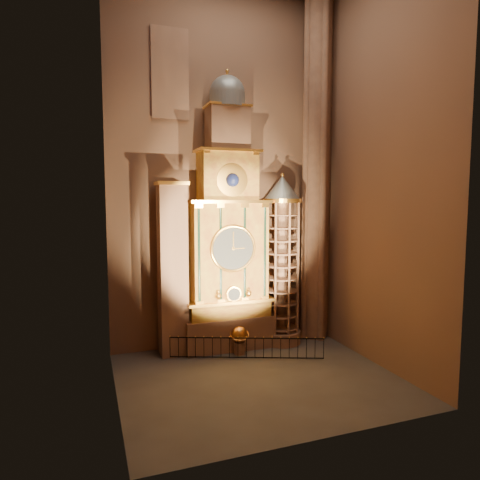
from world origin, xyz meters
name	(u,v)px	position (x,y,z in m)	size (l,w,h in m)	color
floor	(258,378)	(0.00, 0.00, 0.00)	(14.00, 14.00, 0.00)	#383330
wall_back	(222,170)	(0.00, 6.00, 11.00)	(22.00, 22.00, 0.00)	brown
wall_left	(110,158)	(-7.00, 0.00, 11.00)	(22.00, 22.00, 0.00)	brown
wall_right	(378,166)	(7.00, 0.00, 11.00)	(22.00, 22.00, 0.00)	brown
astronomical_clock	(228,241)	(0.00, 4.96, 6.68)	(5.60, 2.41, 16.70)	#8C634C
portrait_tower	(173,268)	(-3.40, 4.98, 5.15)	(1.80, 1.60, 10.20)	#8C634C
stair_turret	(282,261)	(3.50, 4.70, 5.27)	(2.50, 2.50, 10.80)	#8C634C
gothic_pier	(317,171)	(6.10, 5.00, 11.00)	(2.04, 2.04, 22.00)	#8C634C
stained_glass_window	(170,73)	(-3.20, 5.92, 16.50)	(2.20, 0.14, 5.20)	navy
celestial_globe	(239,338)	(0.26, 3.60, 1.01)	(1.36, 1.30, 1.68)	#8C634C
iron_railing	(246,348)	(0.36, 2.68, 0.66)	(8.25, 3.28, 1.22)	black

